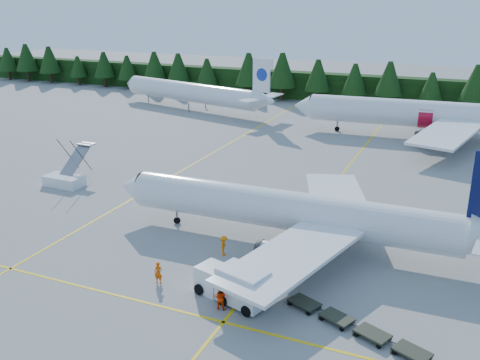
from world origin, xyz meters
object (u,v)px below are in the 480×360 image
at_px(airliner_red, 421,114).
at_px(airstairs, 66,177).
at_px(airliner_navy, 282,210).
at_px(service_truck, 232,283).

xyz_separation_m(airliner_red, airstairs, (-37.36, -41.88, -2.93)).
height_order(airliner_red, airstairs, airliner_red).
relative_size(airliner_navy, airliner_red, 0.82).
bearing_deg(airliner_red, service_truck, -101.61).
relative_size(airstairs, service_truck, 1.04).
distance_m(airliner_red, service_truck, 58.47).
bearing_deg(airstairs, airliner_red, 49.45).
bearing_deg(airliner_red, airstairs, -135.66).
relative_size(airliner_navy, service_truck, 5.77).
relative_size(airliner_red, airstairs, 6.71).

